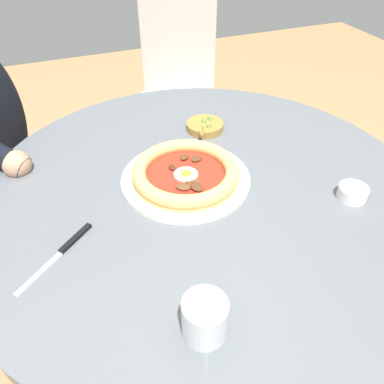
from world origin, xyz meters
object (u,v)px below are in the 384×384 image
Objects in this scene: water_glass at (204,320)px; steak_knife at (66,247)px; dining_table at (202,231)px; pizza_on_plate at (186,174)px; ramekin_capers at (353,192)px; olive_pan at (205,126)px; cafe_chair_spare_far at (180,85)px.

steak_knife is at bearing 35.04° from water_glass.
dining_table is at bearing -22.43° from water_glass.
pizza_on_plate is (0.03, 0.03, 0.17)m from dining_table.
dining_table is 16.24× the size of ramekin_capers.
steak_knife is 1.31× the size of olive_pan.
ramekin_capers reaches higher than steak_knife.
water_glass reaches higher than olive_pan.
water_glass is 0.47m from ramekin_capers.
pizza_on_plate is 0.39m from water_glass.
ramekin_capers is at bearing -121.00° from pizza_on_plate.
cafe_chair_spare_far is (1.31, -0.43, -0.23)m from water_glass.
water_glass is 0.48× the size of steak_knife.
steak_knife is (-0.08, 0.33, 0.16)m from dining_table.
water_glass reaches higher than steak_knife.
water_glass is at bearing 163.57° from pizza_on_plate.
ramekin_capers is 0.55× the size of olive_pan.
dining_table is at bearing 60.98° from ramekin_capers.
ramekin_capers is 0.07× the size of cafe_chair_spare_far.
dining_table is 6.78× the size of steak_knife.
dining_table is 14.20× the size of water_glass.
olive_pan is 0.13× the size of cafe_chair_spare_far.
dining_table is 0.18m from pizza_on_plate.
cafe_chair_spare_far is (1.13, 0.01, -0.22)m from ramekin_capers.
steak_knife is at bearing 111.46° from pizza_on_plate.
cafe_chair_spare_far is (0.73, -0.19, -0.21)m from olive_pan.
steak_knife is 0.63m from ramekin_capers.
ramekin_capers is (-0.08, -0.62, 0.01)m from steak_knife.
dining_table is 1.01m from cafe_chair_spare_far.
water_glass is (-0.34, 0.14, 0.19)m from dining_table.
ramekin_capers reaches higher than dining_table.
steak_knife reaches higher than dining_table.
pizza_on_plate is 4.69× the size of ramekin_capers.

